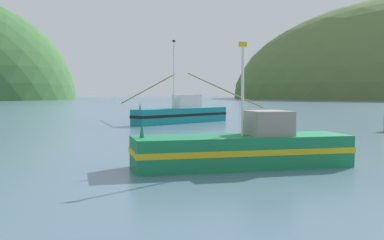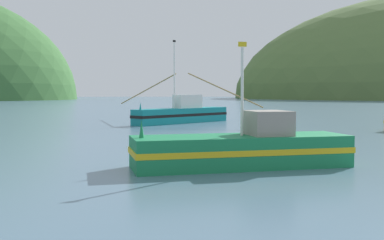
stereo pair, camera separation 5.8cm
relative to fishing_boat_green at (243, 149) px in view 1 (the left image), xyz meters
The scene contains 2 objects.
fishing_boat_green is the anchor object (origin of this frame).
fishing_boat_teal 27.56m from the fishing_boat_green, 94.64° to the left, with size 13.84×13.95×8.16m.
Camera 1 is at (-1.92, -0.29, 3.13)m, focal length 43.78 mm.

